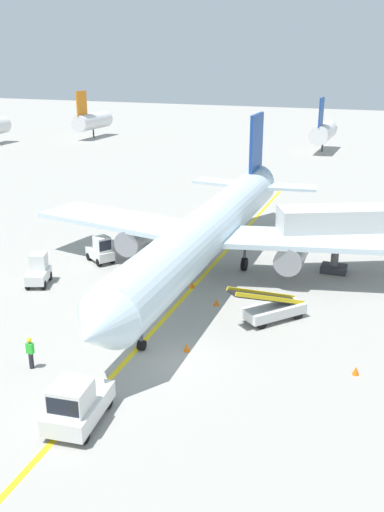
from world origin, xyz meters
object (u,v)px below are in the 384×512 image
object	(u,v)px
belt_loader_forward_hold	(272,308)
safety_cone_wingtip_right	(192,285)
airliner	(210,228)
safety_cone_nose_right	(216,302)
pushback_tug	(77,404)
ground_crew_marshaller	(30,352)
safety_cone_wingtip_left	(356,371)
baggage_tug_by_cargo_door	(101,251)
safety_cone_tail_area	(180,253)
jet_bridge	(381,224)
baggage_tug_near_wing	(38,271)
safety_cone_nose_left	(187,347)

from	to	relation	value
belt_loader_forward_hold	safety_cone_wingtip_right	world-z (taller)	belt_loader_forward_hold
airliner	safety_cone_nose_right	distance (m)	6.45
pushback_tug	safety_cone_wingtip_right	world-z (taller)	pushback_tug
ground_crew_marshaller	safety_cone_wingtip_left	bearing A→B (deg)	19.44
baggage_tug_by_cargo_door	safety_cone_nose_right	world-z (taller)	baggage_tug_by_cargo_door
ground_crew_marshaller	safety_cone_tail_area	xyz separation A→B (m)	(0.33, 18.59, -0.69)
pushback_tug	baggage_tug_by_cargo_door	bearing A→B (deg)	117.36
jet_bridge	safety_cone_wingtip_left	bearing A→B (deg)	-88.71
airliner	ground_crew_marshaller	world-z (taller)	airliner
safety_cone_nose_right	belt_loader_forward_hold	bearing A→B (deg)	-11.70
safety_cone_wingtip_left	safety_cone_wingtip_right	distance (m)	13.83
baggage_tug_by_cargo_door	safety_cone_tail_area	xyz separation A→B (m)	(4.99, 3.65, -0.71)
ground_crew_marshaller	safety_cone_tail_area	size ratio (longest dim) A/B	3.86
pushback_tug	safety_cone_tail_area	xyz separation A→B (m)	(-4.37, 21.74, -0.77)
ground_crew_marshaller	baggage_tug_near_wing	bearing A→B (deg)	123.93
safety_cone_nose_left	safety_cone_wingtip_right	size ratio (longest dim) A/B	1.00
belt_loader_forward_hold	safety_cone_nose_right	bearing A→B (deg)	168.30
belt_loader_forward_hold	safety_cone_nose_left	xyz separation A→B (m)	(-3.31, -5.39, -0.56)
baggage_tug_near_wing	safety_cone_nose_right	bearing A→B (deg)	4.99
airliner	safety_cone_nose_left	world-z (taller)	airliner
baggage_tug_by_cargo_door	jet_bridge	bearing A→B (deg)	16.69
airliner	pushback_tug	xyz separation A→B (m)	(0.86, -18.95, -2.42)
baggage_tug_by_cargo_door	safety_cone_wingtip_right	size ratio (longest dim) A/B	6.18
safety_cone_nose_left	safety_cone_tail_area	world-z (taller)	same
belt_loader_forward_hold	safety_cone_wingtip_right	bearing A→B (deg)	155.35
safety_cone_nose_left	safety_cone_tail_area	distance (m)	15.42
ground_crew_marshaller	safety_cone_wingtip_right	size ratio (longest dim) A/B	3.86
airliner	baggage_tug_near_wing	distance (m)	12.28
safety_cone_wingtip_right	safety_cone_tail_area	world-z (taller)	same
pushback_tug	safety_cone_wingtip_left	size ratio (longest dim) A/B	8.67
baggage_tug_near_wing	safety_cone_tail_area	distance (m)	11.29
safety_cone_wingtip_left	belt_loader_forward_hold	bearing A→B (deg)	140.11
pushback_tug	safety_cone_nose_right	size ratio (longest dim) A/B	8.67
airliner	safety_cone_nose_right	size ratio (longest dim) A/B	80.22
safety_cone_nose_left	safety_cone_wingtip_right	xyz separation A→B (m)	(-3.00, 8.29, 0.00)
pushback_tug	belt_loader_forward_hold	world-z (taller)	belt_loader_forward_hold
safety_cone_nose_right	safety_cone_wingtip_left	world-z (taller)	same
baggage_tug_by_cargo_door	safety_cone_nose_left	distance (m)	15.38
jet_bridge	safety_cone_nose_left	distance (m)	18.62
pushback_tug	belt_loader_forward_hold	size ratio (longest dim) A/B	0.82
pushback_tug	safety_cone_wingtip_left	world-z (taller)	pushback_tug
airliner	baggage_tug_by_cargo_door	xyz separation A→B (m)	(-8.50, -0.86, -2.49)
airliner	baggage_tug_by_cargo_door	size ratio (longest dim) A/B	12.97
safety_cone_wingtip_left	jet_bridge	bearing A→B (deg)	91.29
ground_crew_marshaller	safety_cone_wingtip_right	bearing A→B (deg)	74.14
safety_cone_nose_right	safety_cone_tail_area	bearing A→B (deg)	126.35
pushback_tug	baggage_tug_by_cargo_door	xyz separation A→B (m)	(-9.36, 18.09, -0.07)
safety_cone_nose_left	safety_cone_wingtip_left	bearing A→B (deg)	5.90
baggage_tug_near_wing	safety_cone_wingtip_left	xyz separation A→B (m)	(21.79, -4.18, -0.71)
ground_crew_marshaller	baggage_tug_by_cargo_door	bearing A→B (deg)	107.29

